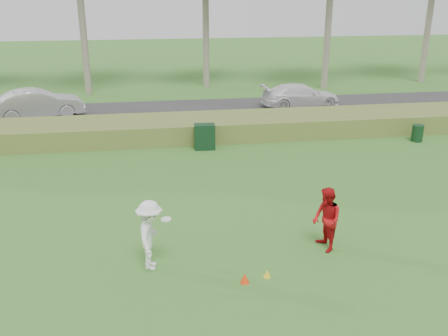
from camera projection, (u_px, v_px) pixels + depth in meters
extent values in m
plane|color=#306C24|center=(249.00, 271.00, 12.41)|extent=(120.00, 120.00, 0.00)
cube|color=#596E2C|center=(197.00, 128.00, 23.39)|extent=(80.00, 3.00, 0.90)
cube|color=#2D2D2D|center=(188.00, 112.00, 28.18)|extent=(80.00, 6.00, 0.06)
cylinder|color=gray|center=(206.00, 1.00, 33.48)|extent=(0.44, 0.44, 11.50)
imported|color=white|center=(150.00, 235.00, 12.28)|extent=(0.83, 1.25, 1.81)
cylinder|color=white|center=(166.00, 219.00, 12.20)|extent=(0.27, 0.27, 0.03)
imported|color=#B70F14|center=(326.00, 220.00, 13.16)|extent=(0.75, 0.91, 1.75)
cone|color=#FE3B0D|center=(245.00, 278.00, 11.89)|extent=(0.22, 0.22, 0.24)
cone|color=yellow|center=(267.00, 273.00, 12.13)|extent=(0.18, 0.18, 0.20)
cube|color=black|center=(205.00, 137.00, 21.60)|extent=(0.92, 0.60, 1.11)
cylinder|color=#113319|center=(417.00, 133.00, 22.75)|extent=(0.61, 0.61, 0.77)
imported|color=silver|center=(38.00, 104.00, 26.46)|extent=(4.95, 2.96, 1.54)
imported|color=white|center=(301.00, 95.00, 29.01)|extent=(4.63, 2.06, 1.32)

